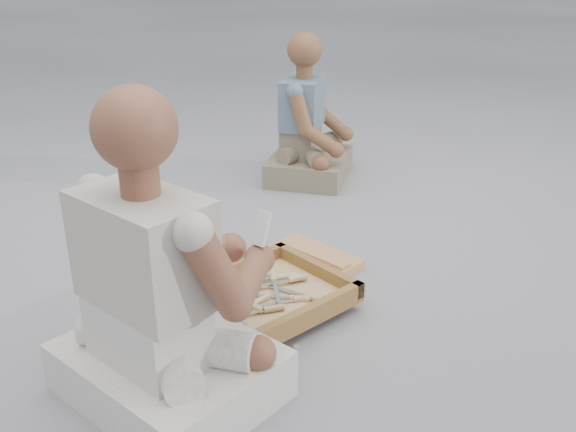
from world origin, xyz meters
TOP-DOWN VIEW (x-y plane):
  - ground at (0.00, 0.00)m, footprint 60.00×60.00m
  - carved_panel at (0.04, 0.25)m, footprint 0.64×0.49m
  - tool_tray at (-0.16, 0.07)m, footprint 0.61×0.52m
  - chisel_0 at (-0.26, 0.12)m, footprint 0.08×0.22m
  - chisel_1 at (-0.03, -0.03)m, footprint 0.12×0.20m
  - chisel_2 at (-0.13, 0.14)m, footprint 0.17×0.17m
  - chisel_3 at (-0.21, 0.04)m, footprint 0.22×0.05m
  - chisel_4 at (-0.02, 0.10)m, footprint 0.22×0.06m
  - chisel_5 at (-0.08, 0.13)m, footprint 0.12×0.20m
  - chisel_6 at (-0.24, 0.04)m, footprint 0.09×0.21m
  - chisel_7 at (-0.08, -0.00)m, footprint 0.17×0.16m
  - chisel_8 at (-0.20, -0.02)m, footprint 0.22×0.08m
  - chisel_9 at (-0.07, -0.02)m, footprint 0.21×0.08m
  - chisel_10 at (-0.05, 0.14)m, footprint 0.21×0.09m
  - chisel_11 at (-0.01, 0.12)m, footprint 0.18×0.16m
  - wood_chip_0 at (-0.15, 0.06)m, footprint 0.02×0.02m
  - wood_chip_1 at (-0.03, 0.26)m, footprint 0.02×0.02m
  - wood_chip_2 at (-0.30, 0.43)m, footprint 0.02×0.02m
  - wood_chip_3 at (0.11, 0.32)m, footprint 0.02×0.02m
  - wood_chip_4 at (-0.18, -0.16)m, footprint 0.02×0.02m
  - wood_chip_5 at (0.09, 0.33)m, footprint 0.02×0.02m
  - wood_chip_6 at (-0.48, 0.32)m, footprint 0.02×0.02m
  - wood_chip_7 at (-0.42, -0.03)m, footprint 0.02×0.02m
  - wood_chip_8 at (-0.18, 0.23)m, footprint 0.02×0.02m
  - craftsman at (-0.62, -0.14)m, footprint 0.67×0.68m
  - companion at (0.80, 1.14)m, footprint 0.64×0.63m
  - mobile_phone at (-0.28, -0.12)m, footprint 0.06×0.06m

SIDE VIEW (x-z plane):
  - ground at x=0.00m, z-range 0.00..0.00m
  - wood_chip_0 at x=-0.15m, z-range 0.00..0.00m
  - wood_chip_1 at x=-0.03m, z-range 0.00..0.00m
  - wood_chip_2 at x=-0.30m, z-range 0.00..0.00m
  - wood_chip_3 at x=0.11m, z-range 0.00..0.00m
  - wood_chip_4 at x=-0.18m, z-range 0.00..0.00m
  - wood_chip_5 at x=0.09m, z-range 0.00..0.00m
  - wood_chip_6 at x=-0.48m, z-range 0.00..0.00m
  - wood_chip_7 at x=-0.42m, z-range 0.00..0.00m
  - wood_chip_8 at x=-0.18m, z-range 0.00..0.00m
  - carved_panel at x=0.04m, z-range 0.00..0.04m
  - tool_tray at x=-0.16m, z-range 0.03..0.10m
  - chisel_9 at x=-0.07m, z-range 0.06..0.08m
  - chisel_0 at x=-0.26m, z-range 0.06..0.08m
  - chisel_7 at x=-0.08m, z-range 0.06..0.08m
  - chisel_3 at x=-0.21m, z-range 0.06..0.08m
  - chisel_1 at x=-0.03m, z-range 0.06..0.08m
  - chisel_8 at x=-0.20m, z-range 0.06..0.09m
  - chisel_6 at x=-0.24m, z-range 0.07..0.09m
  - chisel_11 at x=-0.01m, z-range 0.07..0.09m
  - chisel_10 at x=-0.05m, z-range 0.07..0.09m
  - chisel_4 at x=-0.02m, z-range 0.07..0.09m
  - chisel_5 at x=-0.08m, z-range 0.07..0.10m
  - chisel_2 at x=-0.13m, z-range 0.07..0.10m
  - companion at x=0.80m, z-range -0.13..0.66m
  - craftsman at x=-0.62m, z-range -0.14..0.76m
  - mobile_phone at x=-0.28m, z-range 0.38..0.48m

